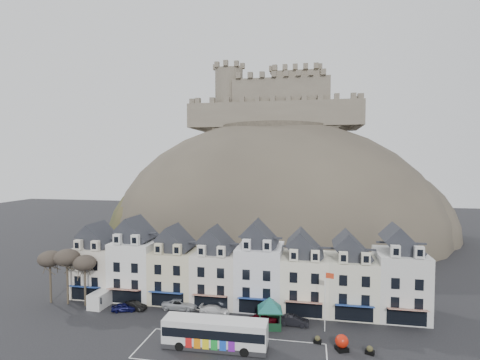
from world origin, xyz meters
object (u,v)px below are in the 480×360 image
Objects in this scene: flagpole at (326,297)px; car_silver at (181,304)px; car_maroon at (264,318)px; car_white at (215,310)px; car_navy at (124,307)px; car_black at (134,306)px; car_charcoal at (294,320)px; bus at (215,332)px; bus_shelter at (270,304)px; white_van at (103,298)px; red_buoy at (342,342)px.

flagpole reaches higher than car_silver.
car_white is at bearing 57.05° from car_maroon.
flagpole reaches higher than car_white.
car_navy is 1.46m from car_black.
car_charcoal reaches higher than car_black.
car_navy is at bearing 152.58° from bus.
flagpole reaches higher than bus.
car_maroon reaches higher than car_navy.
bus reaches higher than car_navy.
bus is at bearing 134.56° from car_charcoal.
car_navy is 20.80m from car_maroon.
flagpole is 21.82m from car_silver.
car_black is at bearing 90.72° from car_charcoal.
bus_shelter is 1.25× the size of white_van.
car_maroon is (-0.96, 1.14, -2.53)m from bus_shelter.
bus is 9.37m from car_maroon.
car_navy is (-21.76, 1.14, -2.59)m from bus_shelter.
car_black is 12.23m from car_white.
bus_shelter is 10.34m from red_buoy.
flagpole is (13.06, 6.93, 2.66)m from bus.
car_navy is (-16.00, 7.94, -1.34)m from bus.
flagpole is at bearing -100.90° from car_charcoal.
flagpole is at bearing -1.74° from white_van.
car_silver is 13.17m from car_maroon.
bus reaches higher than car_charcoal.
white_van reaches higher than car_silver.
white_van is 4.72m from car_navy.
red_buoy is 0.44× the size of car_white.
car_white is at bearing 157.30° from red_buoy.
car_black reaches higher than car_navy.
car_silver is at bearing 84.38° from car_charcoal.
car_white is at bearing 85.00° from car_charcoal.
car_silver reaches higher than car_maroon.
car_white is at bearing -80.04° from car_black.
car_navy is at bearing 169.50° from red_buoy.
flagpole reaches higher than white_van.
white_van is at bearing 51.85° from car_navy.
car_black is 0.96× the size of car_maroon.
flagpole reaches higher than car_maroon.
bus_shelter is at bearing -107.16° from car_white.
car_charcoal is at bearing 135.92° from red_buoy.
bus_shelter reaches higher than car_maroon.
bus_shelter reaches higher than car_navy.
flagpole reaches higher than car_navy.
car_silver is at bearing 156.62° from bus_shelter.
red_buoy is 18.81m from car_white.
car_black is at bearing 148.30° from bus.
bus_shelter is 9.14m from car_white.
car_silver is (-8.13, 10.44, -1.19)m from bus.
car_maroon is (-8.26, 1.01, -3.94)m from flagpole.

